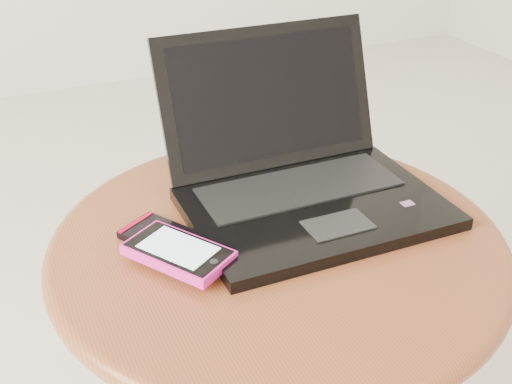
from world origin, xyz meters
name	(u,v)px	position (x,y,z in m)	size (l,w,h in m)	color
table	(277,295)	(0.08, 0.05, 0.37)	(0.59, 0.59, 0.47)	maroon
laptop	(301,174)	(0.14, 0.12, 0.51)	(0.34, 0.31, 0.21)	black
phone_black	(167,238)	(-0.06, 0.09, 0.47)	(0.11, 0.13, 0.01)	black
phone_pink	(179,252)	(-0.06, 0.04, 0.48)	(0.12, 0.14, 0.02)	#E7249A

